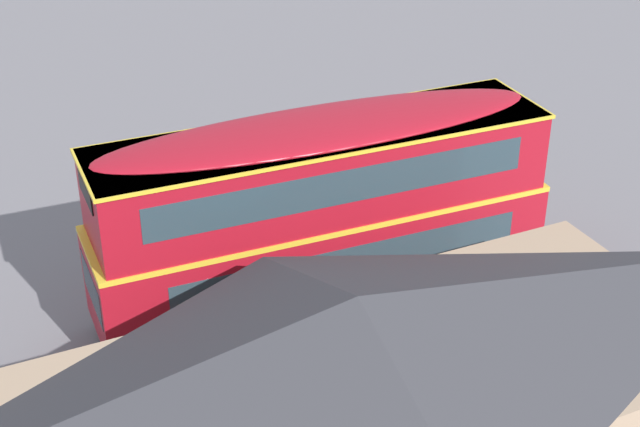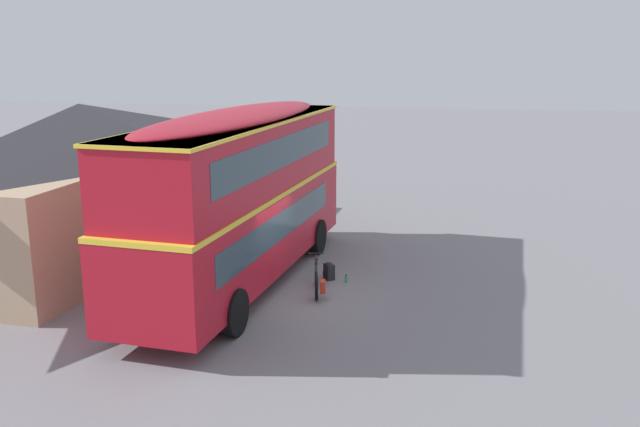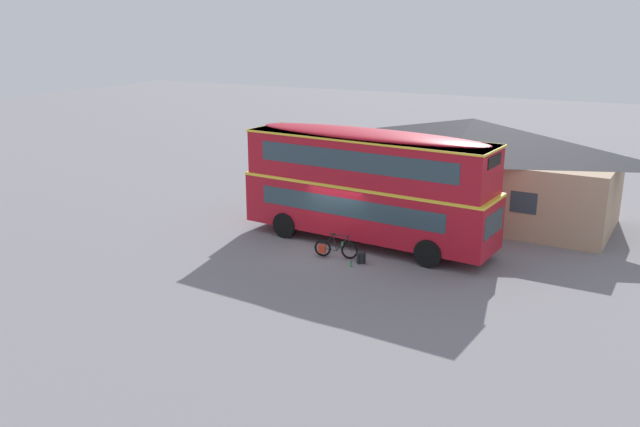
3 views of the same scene
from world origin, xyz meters
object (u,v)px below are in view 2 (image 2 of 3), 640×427
object	(u,v)px
backpack_on_ground	(329,271)
water_bottle_green_metal	(346,279)
touring_bicycle	(317,280)
double_decker_bus	(240,190)

from	to	relation	value
backpack_on_ground	water_bottle_green_metal	xyz separation A→B (m)	(-0.18, -0.52, -0.15)
touring_bicycle	backpack_on_ground	bearing A→B (deg)	-5.31
double_decker_bus	backpack_on_ground	xyz separation A→B (m)	(0.78, -2.29, -2.39)
touring_bicycle	backpack_on_ground	world-z (taller)	touring_bicycle
double_decker_bus	water_bottle_green_metal	xyz separation A→B (m)	(0.60, -2.81, -2.54)
backpack_on_ground	water_bottle_green_metal	world-z (taller)	backpack_on_ground
touring_bicycle	backpack_on_ground	size ratio (longest dim) A/B	3.55
touring_bicycle	water_bottle_green_metal	distance (m)	1.23
double_decker_bus	backpack_on_ground	size ratio (longest dim) A/B	22.20
double_decker_bus	water_bottle_green_metal	bearing A→B (deg)	-78.02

